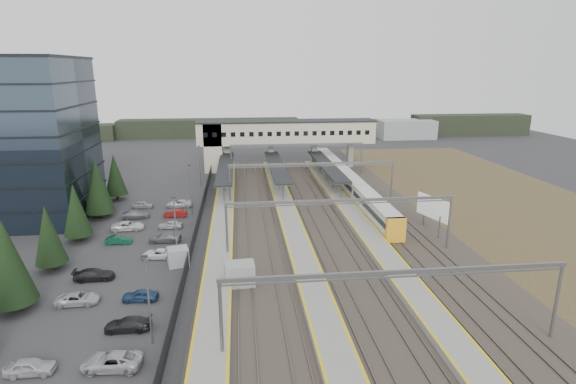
{
  "coord_description": "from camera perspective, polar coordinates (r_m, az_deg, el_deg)",
  "views": [
    {
      "loc": [
        -0.18,
        -59.29,
        22.52
      ],
      "look_at": [
        7.11,
        7.4,
        4.0
      ],
      "focal_mm": 28.0,
      "sensor_mm": 36.0,
      "label": 1
    }
  ],
  "objects": [
    {
      "name": "canopies",
      "position": [
        88.56,
        -1.45,
        3.3
      ],
      "size": [
        23.1,
        30.0,
        3.28
      ],
      "color": "black",
      "rests_on": "ground"
    },
    {
      "name": "conifer_row",
      "position": [
        62.14,
        -26.52,
        -2.78
      ],
      "size": [
        4.42,
        49.82,
        9.5
      ],
      "color": "black",
      "rests_on": "ground"
    },
    {
      "name": "ground",
      "position": [
        63.42,
        -5.69,
        -5.45
      ],
      "size": [
        220.0,
        220.0,
        0.0
      ],
      "primitive_type": "plane",
      "color": "#2B2B2D",
      "rests_on": "ground"
    },
    {
      "name": "relay_cabin_near",
      "position": [
        48.88,
        -6.15,
        -10.4
      ],
      "size": [
        3.28,
        2.51,
        2.6
      ],
      "color": "gray",
      "rests_on": "ground"
    },
    {
      "name": "billboard",
      "position": [
        65.97,
        17.87,
        -2.04
      ],
      "size": [
        2.08,
        5.91,
        5.28
      ],
      "color": "slate",
      "rests_on": "ground"
    },
    {
      "name": "footbridge",
      "position": [
        102.64,
        -1.78,
        7.25
      ],
      "size": [
        40.4,
        6.4,
        11.2
      ],
      "color": "beige",
      "rests_on": "ground"
    },
    {
      "name": "car_park",
      "position": [
        58.79,
        -18.75,
        -7.32
      ],
      "size": [
        10.7,
        44.7,
        1.29
      ],
      "color": "#AFAEB3",
      "rests_on": "ground"
    },
    {
      "name": "treeline_far",
      "position": [
        154.7,
        2.76,
        8.15
      ],
      "size": [
        170.0,
        19.0,
        7.0
      ],
      "color": "black",
      "rests_on": "ground"
    },
    {
      "name": "lampposts",
      "position": [
        63.69,
        -13.03,
        -1.57
      ],
      "size": [
        0.5,
        53.25,
        8.07
      ],
      "color": "slate",
      "rests_on": "ground"
    },
    {
      "name": "gantries",
      "position": [
        65.59,
        4.67,
        0.79
      ],
      "size": [
        28.4,
        62.28,
        7.17
      ],
      "color": "slate",
      "rests_on": "ground"
    },
    {
      "name": "rail_corridor",
      "position": [
        68.69,
        2.07,
        -3.46
      ],
      "size": [
        34.0,
        90.0,
        0.92
      ],
      "color": "#342D27",
      "rests_on": "ground"
    },
    {
      "name": "train",
      "position": [
        85.64,
        7.59,
        1.35
      ],
      "size": [
        2.62,
        54.7,
        3.3
      ],
      "color": "silver",
      "rests_on": "ground"
    },
    {
      "name": "fence",
      "position": [
        68.09,
        -11.25,
        -3.3
      ],
      "size": [
        0.08,
        90.0,
        2.0
      ],
      "color": "#26282B",
      "rests_on": "ground"
    },
    {
      "name": "scrub_east",
      "position": [
        81.73,
        27.68,
        -2.36
      ],
      "size": [
        34.0,
        120.0,
        0.06
      ],
      "color": "#4A3821",
      "rests_on": "ground"
    },
    {
      "name": "relay_cabin_far",
      "position": [
        55.01,
        -13.78,
        -7.98
      ],
      "size": [
        2.76,
        2.47,
        2.16
      ],
      "color": "gray",
      "rests_on": "ground"
    }
  ]
}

